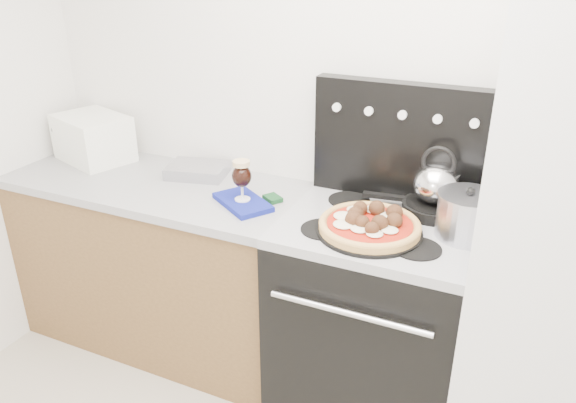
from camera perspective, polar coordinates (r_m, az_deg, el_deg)
The scene contains 15 objects.
room_shell at distance 1.39m, azimuth -3.10°, elevation -4.29°, with size 3.52×3.01×2.52m.
base_cabinet at distance 2.95m, azimuth -12.41°, elevation -6.39°, with size 1.45×0.60×0.86m, color brown.
countertop at distance 2.75m, azimuth -13.25°, elevation 1.68°, with size 1.48×0.63×0.04m, color #A4A4A7.
stove_body at distance 2.50m, azimuth 8.57°, elevation -12.01°, with size 0.76×0.65×0.88m, color black.
cooktop at distance 2.26m, azimuth 9.29°, elevation -2.60°, with size 0.76×0.65×0.04m, color #ADADB2.
backguard at distance 2.40m, azimuth 11.56°, elevation 5.90°, with size 0.76×0.08×0.50m, color black.
toaster_oven at distance 3.07m, azimuth -19.17°, elevation 6.11°, with size 0.37×0.28×0.23m, color white.
foil_sheet at distance 2.75m, azimuth -9.19°, elevation 3.15°, with size 0.28×0.20×0.06m, color silver.
oven_mitt at distance 2.42m, azimuth -4.63°, elevation -0.08°, with size 0.28×0.16×0.02m, color navy.
beer_glass at distance 2.38m, azimuth -4.71°, elevation 2.17°, with size 0.08×0.08×0.18m, color black, non-canonical shape.
pizza_pan at distance 2.16m, azimuth 8.25°, elevation -3.02°, with size 0.40×0.40×0.01m, color black.
pizza at distance 2.15m, azimuth 8.30°, elevation -2.22°, with size 0.39×0.39×0.06m, color #E3B657, non-canonical shape.
skillet at distance 2.36m, azimuth 14.53°, elevation -0.67°, with size 0.25×0.25×0.05m, color black.
tea_kettle at distance 2.32m, azimuth 14.85°, elevation 2.11°, with size 0.19×0.19×0.20m, color white, non-canonical shape.
stock_pot at distance 2.19m, azimuth 17.72°, elevation -1.50°, with size 0.22×0.22×0.16m, color silver.
Camera 1 is at (0.57, -0.78, 1.92)m, focal length 35.00 mm.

